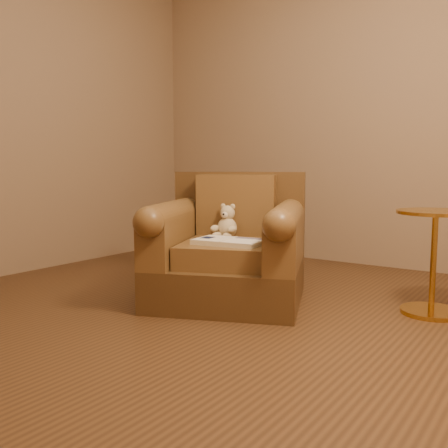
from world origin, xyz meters
The scene contains 6 objects.
floor centered at (0.00, 0.00, 0.00)m, with size 4.00×4.00×0.00m, color #51341C.
room centered at (0.00, 0.00, 1.71)m, with size 4.02×4.02×2.71m.
armchair centered at (-0.15, 0.36, 0.32)m, with size 1.17×1.15×0.82m.
teddy_bear centered at (-0.22, 0.42, 0.48)m, with size 0.17×0.19×0.23m.
guidebook centered at (-0.05, 0.20, 0.41)m, with size 0.43×0.29×0.03m.
side_table centered at (1.00, 0.77, 0.33)m, with size 0.43×0.43×0.61m.
Camera 1 is at (1.61, -2.25, 0.86)m, focal length 40.00 mm.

